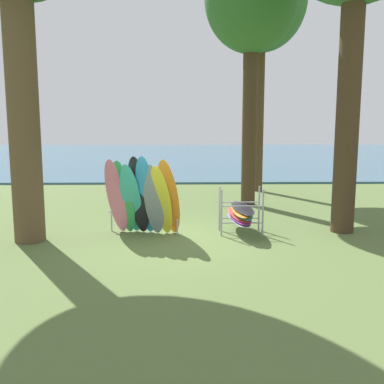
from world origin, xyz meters
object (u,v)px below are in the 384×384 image
leaning_board_pile (142,198)px  tree_mid_behind (252,2)px  board_storage_rack (240,213)px  tree_far_left_back (262,1)px

leaning_board_pile → tree_mid_behind: bearing=52.7°
board_storage_rack → tree_mid_behind: bearing=79.1°
tree_far_left_back → leaning_board_pile: size_ratio=4.68×
tree_mid_behind → tree_far_left_back: size_ratio=0.90×
tree_far_left_back → leaning_board_pile: bearing=-119.3°
tree_far_left_back → board_storage_rack: tree_far_left_back is taller
tree_far_left_back → board_storage_rack: bearing=-103.0°
tree_mid_behind → board_storage_rack: (-0.83, -4.28, -6.51)m
tree_mid_behind → tree_far_left_back: (0.91, 3.24, 0.87)m
tree_far_left_back → leaning_board_pile: (-4.37, -7.78, -6.91)m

